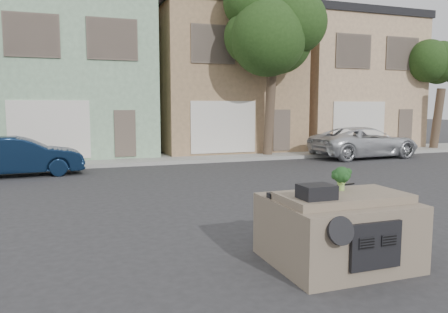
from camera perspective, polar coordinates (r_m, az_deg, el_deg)
ground_plane at (r=9.72m, az=4.30°, el=-7.82°), size 120.00×120.00×0.00m
sidewalk at (r=19.62m, az=-8.25°, el=-0.32°), size 40.00×3.00×0.15m
townhouse_mint at (r=23.14m, az=-19.08°, el=9.61°), size 7.20×8.20×7.55m
townhouse_tan at (r=24.43m, az=-0.94°, el=9.79°), size 7.20×8.20×7.55m
townhouse_beige at (r=27.76m, az=14.09°, el=9.22°), size 7.20×8.20×7.55m
navy_sedan at (r=16.74m, az=-24.94°, el=-2.32°), size 4.24×1.74×1.37m
silver_pickup at (r=21.63m, az=17.79°, el=-0.13°), size 5.30×2.61×1.45m
tree_near at (r=20.49m, az=6.10°, el=11.70°), size 4.40×4.00×8.50m
tree_far at (r=26.34m, az=26.23°, el=7.20°), size 3.20×3.00×6.00m
car_dashboard at (r=7.04m, az=14.43°, el=-8.93°), size 2.00×1.80×1.12m
instrument_hump at (r=6.29m, az=11.99°, el=-4.53°), size 0.48×0.38×0.20m
wiper_arm at (r=7.37m, az=14.71°, el=-3.68°), size 0.69×0.15×0.02m
broccoli at (r=7.00m, az=15.10°, el=-2.75°), size 0.44×0.44×0.38m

